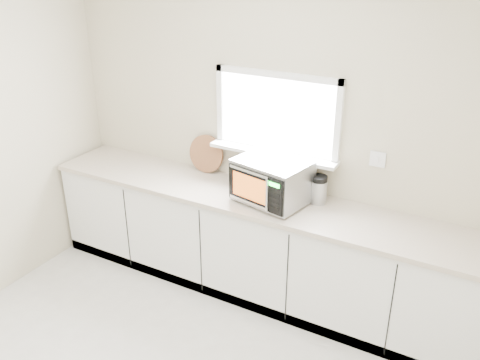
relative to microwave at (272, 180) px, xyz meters
The scene contains 7 objects.
back_wall 0.42m from the microwave, 109.70° to the left, with size 4.00×0.17×2.70m.
cabinets 0.68m from the microwave, 169.57° to the left, with size 3.92×0.60×0.88m, color white.
countertop 0.24m from the microwave, behind, with size 3.92×0.64×0.04m, color beige.
microwave is the anchor object (origin of this frame).
knife_block 0.24m from the microwave, behind, with size 0.12×0.24×0.34m.
cutting_board 0.82m from the microwave, 161.49° to the left, with size 0.34×0.34×0.02m, color brown.
coffee_grinder 0.38m from the microwave, 25.79° to the left, with size 0.17×0.17×0.24m.
Camera 1 is at (1.66, -1.63, 2.78)m, focal length 38.00 mm.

